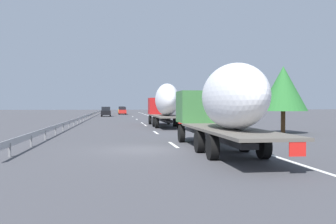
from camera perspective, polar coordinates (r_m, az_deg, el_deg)
The scene contains 19 objects.
ground_plane at distance 58.95m, azimuth -6.51°, elevation -1.14°, with size 260.00×260.00×0.00m, color #424247.
lane_stripe_0 at distance 21.26m, azimuth 0.83°, elevation -5.01°, with size 3.20×0.20×0.01m, color white.
lane_stripe_1 at distance 30.69m, azimuth -1.87°, elevation -3.14°, with size 3.20×0.20×0.01m, color white.
lane_stripe_2 at distance 41.98m, azimuth -3.49°, elevation -2.02°, with size 3.20×0.20×0.01m, color white.
lane_stripe_3 at distance 47.23m, azimuth -3.98°, elevation -1.68°, with size 3.20×0.20×0.01m, color white.
lane_stripe_4 at distance 59.84m, azimuth -4.80°, elevation -1.10°, with size 3.20×0.20×0.01m, color white.
lane_stripe_5 at distance 75.05m, azimuth -5.42°, elevation -0.67°, with size 3.20×0.20×0.01m, color white.
edge_line_right at distance 64.31m, azimuth -1.71°, elevation -0.95°, with size 110.00×0.20×0.01m, color white.
truck_lead at distance 38.75m, azimuth -0.46°, elevation 1.41°, with size 13.86×2.55×4.41m.
truck_trailing at distance 17.90m, azimuth 8.34°, elevation 1.29°, with size 13.76×2.55×4.05m.
car_red_compact at distance 89.89m, azimuth -6.97°, elevation 0.20°, with size 4.78×1.84×1.85m.
car_black_suv at distance 75.12m, azimuth -9.45°, elevation 0.06°, with size 4.27×1.89×1.94m.
car_yellow_coupe at distance 98.92m, azimuth -7.09°, elevation 0.29°, with size 4.73×1.81×1.91m.
road_sign at distance 60.69m, azimuth -0.20°, elevation 1.07°, with size 0.10×0.90×3.29m.
tree_0 at distance 106.60m, azimuth -0.73°, elevation 2.28°, with size 3.90×3.90×7.08m.
tree_1 at distance 45.67m, azimuth 8.14°, elevation 3.13°, with size 2.48×2.48×6.47m.
tree_2 at distance 48.20m, azimuth 6.46°, elevation 2.88°, with size 3.50×3.50×6.24m.
tree_3 at distance 31.04m, azimuth 17.18°, elevation 3.43°, with size 3.77×3.77×5.35m.
guardrail_median at distance 62.09m, azimuth -12.12°, elevation -0.51°, with size 94.00×0.10×0.76m.
Camera 1 is at (-18.90, 1.39, 2.25)m, focal length 39.94 mm.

